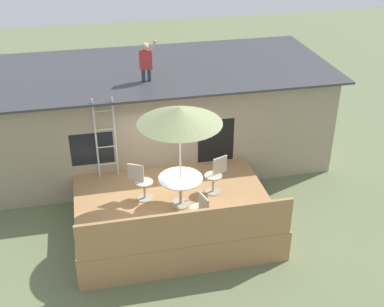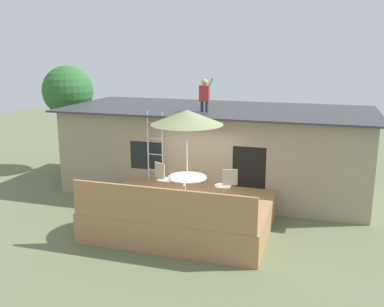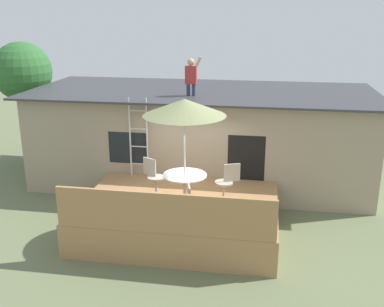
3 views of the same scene
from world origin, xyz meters
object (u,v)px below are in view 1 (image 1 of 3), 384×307
person_figure (146,59)px  patio_chair_left (141,182)px  patio_chair_right (216,175)px  patio_chair_near (201,211)px  patio_table (181,184)px  step_ladder (106,138)px  patio_umbrella (180,115)px

person_figure → patio_chair_left: size_ratio=1.21×
person_figure → patio_chair_right: person_figure is taller
patio_chair_left → patio_chair_near: same height
patio_chair_left → patio_chair_right: bearing=25.8°
patio_table → patio_chair_near: patio_chair_near is taller
patio_table → step_ladder: 2.38m
patio_umbrella → step_ladder: 2.64m
step_ladder → patio_chair_right: bearing=-27.3°
patio_table → patio_chair_near: (0.26, -0.99, -0.13)m
patio_table → patio_chair_near: size_ratio=1.13×
patio_umbrella → step_ladder: (-1.59, 1.70, -1.25)m
person_figure → patio_umbrella: bearing=-83.6°
patio_chair_right → step_ladder: bearing=-49.4°
person_figure → patio_chair_near: 4.52m
patio_table → patio_chair_right: patio_chair_right is taller
person_figure → patio_chair_near: person_figure is taller
patio_chair_near → patio_chair_right: bearing=-41.6°
step_ladder → patio_chair_near: 3.32m
step_ladder → patio_chair_left: size_ratio=2.39×
patio_table → person_figure: (-0.33, 2.90, 2.11)m
patio_chair_left → patio_chair_near: size_ratio=1.00×
patio_chair_near → patio_table: bearing=0.0°
patio_table → patio_umbrella: bearing=0.0°
patio_umbrella → patio_chair_left: bearing=151.6°
patio_umbrella → patio_chair_near: 2.15m
patio_umbrella → patio_table: bearing=0.0°
patio_table → step_ladder: (-1.59, 1.70, 0.51)m
patio_table → person_figure: size_ratio=0.94×
patio_chair_near → step_ladder: bearing=19.8°
patio_chair_left → patio_chair_right: (1.83, -0.08, 0.00)m
patio_umbrella → patio_chair_left: patio_umbrella is taller
patio_chair_left → patio_chair_right: same height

